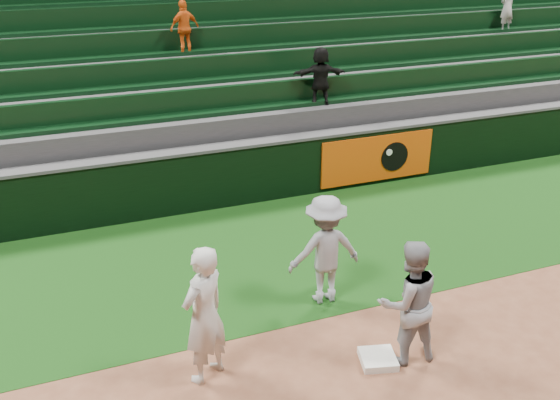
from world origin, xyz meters
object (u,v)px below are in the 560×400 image
(first_base, at_px, (378,359))
(first_baseman, at_px, (204,315))
(baserunner, at_px, (408,302))
(base_coach, at_px, (325,250))

(first_base, bearing_deg, first_baseman, 165.71)
(first_baseman, height_order, baserunner, first_baseman)
(baserunner, height_order, base_coach, baserunner)
(first_baseman, bearing_deg, first_base, 132.86)
(first_base, relative_size, base_coach, 0.27)
(first_base, distance_m, first_baseman, 2.35)
(first_base, height_order, baserunner, baserunner)
(first_baseman, xyz_separation_m, baserunner, (2.48, -0.56, -0.06))
(first_base, xyz_separation_m, first_baseman, (-2.12, 0.54, 0.86))
(first_base, height_order, first_baseman, first_baseman)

